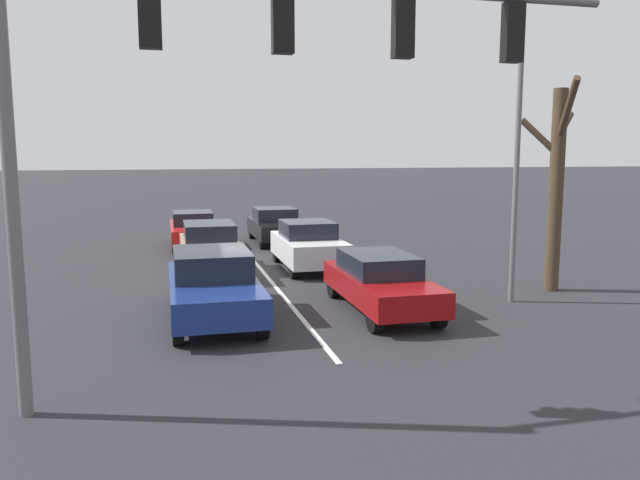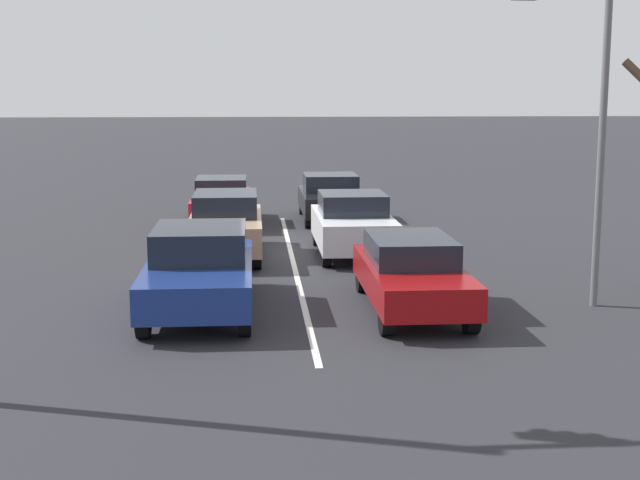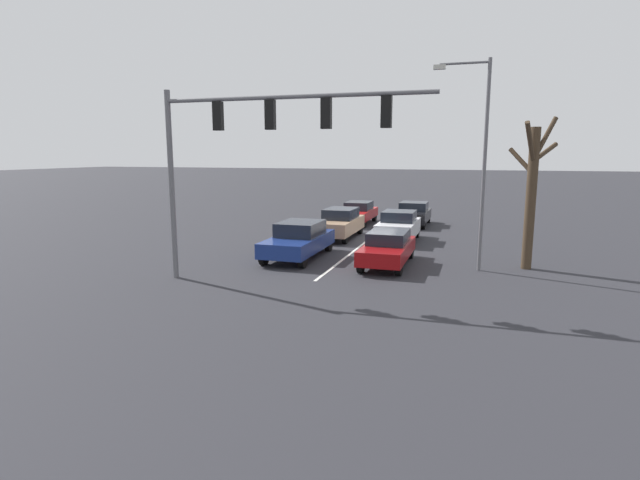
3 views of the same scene
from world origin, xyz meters
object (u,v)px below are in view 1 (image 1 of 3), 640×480
(traffic_signal_gantry, at_px, (238,66))
(car_red_midlane_third, at_px, (193,229))
(car_silver_leftlane_second, at_px, (308,245))
(bare_tree_near, at_px, (557,178))
(street_lamp_left_shoulder, at_px, (510,120))
(car_tan_midlane_second, at_px, (210,247))
(car_maroon_leftlane_front, at_px, (380,281))
(car_black_leftlane_third, at_px, (276,225))
(car_navy_midlane_front, at_px, (213,284))

(traffic_signal_gantry, bearing_deg, car_red_midlane_third, -89.79)
(car_silver_leftlane_second, bearing_deg, bare_tree_near, 140.43)
(traffic_signal_gantry, height_order, street_lamp_left_shoulder, street_lamp_left_shoulder)
(car_tan_midlane_second, xyz_separation_m, car_silver_leftlane_second, (-3.18, 0.07, -0.02))
(car_maroon_leftlane_front, bearing_deg, car_silver_leftlane_second, -85.51)
(car_red_midlane_third, relative_size, bare_tree_near, 0.76)
(car_maroon_leftlane_front, bearing_deg, car_red_midlane_third, -71.04)
(car_red_midlane_third, distance_m, car_black_leftlane_third, 3.49)
(car_navy_midlane_front, height_order, car_tan_midlane_second, car_tan_midlane_second)
(street_lamp_left_shoulder, height_order, bare_tree_near, street_lamp_left_shoulder)
(car_maroon_leftlane_front, height_order, street_lamp_left_shoulder, street_lamp_left_shoulder)
(car_navy_midlane_front, relative_size, bare_tree_near, 0.81)
(car_black_leftlane_third, relative_size, traffic_signal_gantry, 0.45)
(bare_tree_near, bearing_deg, car_red_midlane_third, -48.36)
(car_black_leftlane_third, height_order, traffic_signal_gantry, traffic_signal_gantry)
(car_navy_midlane_front, distance_m, traffic_signal_gantry, 6.39)
(car_black_leftlane_third, bearing_deg, bare_tree_near, 118.08)
(bare_tree_near, bearing_deg, car_silver_leftlane_second, -39.57)
(car_tan_midlane_second, relative_size, car_black_leftlane_third, 1.05)
(car_navy_midlane_front, relative_size, car_red_midlane_third, 1.07)
(car_navy_midlane_front, relative_size, car_silver_leftlane_second, 1.18)
(car_silver_leftlane_second, xyz_separation_m, bare_tree_near, (-5.83, 4.82, 2.33))
(car_navy_midlane_front, bearing_deg, car_black_leftlane_third, -106.80)
(car_tan_midlane_second, height_order, bare_tree_near, bare_tree_near)
(car_navy_midlane_front, distance_m, street_lamp_left_shoulder, 8.25)
(car_tan_midlane_second, bearing_deg, traffic_signal_gantry, 88.74)
(car_maroon_leftlane_front, distance_m, traffic_signal_gantry, 7.33)
(car_red_midlane_third, distance_m, traffic_signal_gantry, 16.46)
(car_red_midlane_third, height_order, traffic_signal_gantry, traffic_signal_gantry)
(car_red_midlane_third, bearing_deg, car_maroon_leftlane_front, 108.96)
(car_maroon_leftlane_front, height_order, car_tan_midlane_second, car_tan_midlane_second)
(car_silver_leftlane_second, relative_size, traffic_signal_gantry, 0.43)
(car_tan_midlane_second, xyz_separation_m, bare_tree_near, (-9.01, 4.89, 2.31))
(traffic_signal_gantry, bearing_deg, car_maroon_leftlane_front, -130.92)
(car_red_midlane_third, bearing_deg, car_navy_midlane_front, 89.76)
(car_silver_leftlane_second, xyz_separation_m, street_lamp_left_shoulder, (-3.80, 5.73, 3.82))
(car_tan_midlane_second, distance_m, car_black_leftlane_third, 6.83)
(car_tan_midlane_second, height_order, traffic_signal_gantry, traffic_signal_gantry)
(traffic_signal_gantry, relative_size, bare_tree_near, 1.58)
(traffic_signal_gantry, xyz_separation_m, bare_tree_near, (-9.24, -5.43, -1.95))
(car_maroon_leftlane_front, xyz_separation_m, bare_tree_near, (-5.37, -0.97, 2.39))
(car_silver_leftlane_second, distance_m, traffic_signal_gantry, 11.62)
(car_tan_midlane_second, bearing_deg, bare_tree_near, 151.53)
(car_navy_midlane_front, height_order, car_red_midlane_third, car_navy_midlane_front)
(car_maroon_leftlane_front, xyz_separation_m, car_silver_leftlane_second, (0.45, -5.78, 0.06))
(car_maroon_leftlane_front, xyz_separation_m, car_tan_midlane_second, (3.64, -5.86, 0.08))
(car_black_leftlane_third, bearing_deg, car_maroon_leftlane_front, 92.22)
(car_navy_midlane_front, xyz_separation_m, street_lamp_left_shoulder, (-7.31, 0.23, 3.81))
(car_navy_midlane_front, bearing_deg, bare_tree_near, -175.83)
(car_navy_midlane_front, height_order, traffic_signal_gantry, traffic_signal_gantry)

